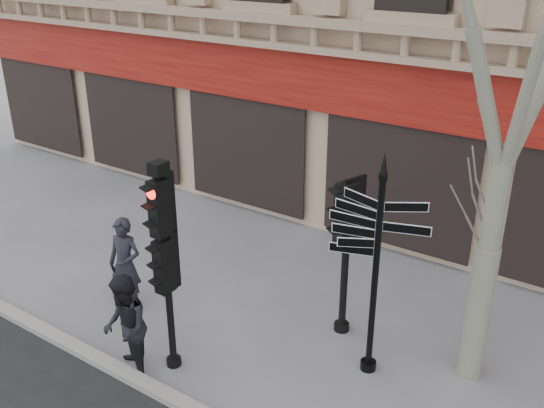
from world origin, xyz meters
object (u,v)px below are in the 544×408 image
at_px(traffic_signal_main, 164,244).
at_px(traffic_signal_secondary, 347,230).
at_px(pedestrian_b, 125,328).
at_px(pedestrian_a, 125,264).
at_px(fingerpost, 379,231).

relative_size(traffic_signal_main, traffic_signal_secondary, 1.24).
relative_size(traffic_signal_main, pedestrian_b, 1.99).
height_order(traffic_signal_secondary, pedestrian_a, traffic_signal_secondary).
height_order(fingerpost, traffic_signal_main, fingerpost).
distance_m(traffic_signal_main, pedestrian_b, 1.52).
bearing_deg(traffic_signal_main, pedestrian_b, -126.34).
xyz_separation_m(traffic_signal_secondary, pedestrian_a, (-3.71, -1.59, -1.08)).
distance_m(traffic_signal_main, traffic_signal_secondary, 3.03).
relative_size(traffic_signal_main, pedestrian_a, 1.95).
height_order(traffic_signal_main, pedestrian_a, traffic_signal_main).
bearing_deg(pedestrian_b, traffic_signal_secondary, 92.58).
xyz_separation_m(traffic_signal_main, traffic_signal_secondary, (1.82, 2.41, -0.25)).
xyz_separation_m(traffic_signal_main, pedestrian_a, (-1.89, 0.82, -1.33)).
relative_size(traffic_signal_secondary, pedestrian_b, 1.60).
height_order(traffic_signal_main, pedestrian_b, traffic_signal_main).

